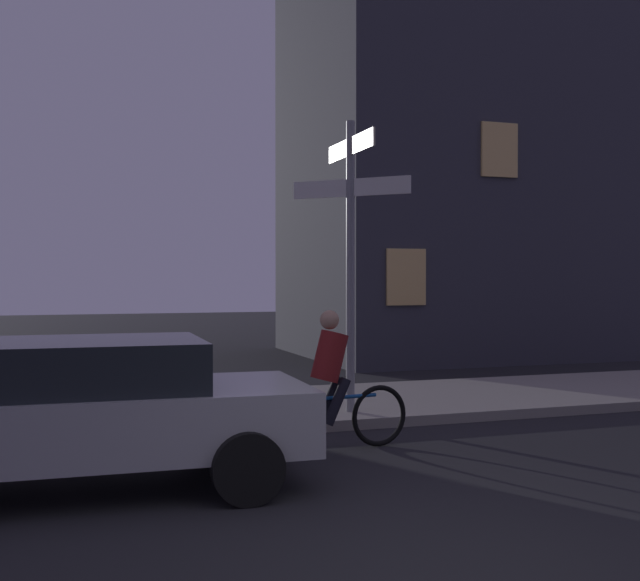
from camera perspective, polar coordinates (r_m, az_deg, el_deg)
name	(u,v)px	position (r m, az deg, el deg)	size (l,w,h in m)	color
sidewalk_kerb	(233,410)	(11.35, -6.39, -8.75)	(40.00, 3.22, 0.14)	gray
signpost	(350,237)	(10.65, 2.25, 3.95)	(1.25, 1.67, 3.98)	gray
car_far_trailing	(83,410)	(7.57, -17.00, -8.40)	(4.35, 2.09, 1.40)	#B7B7BC
cyclist	(333,386)	(8.88, 0.99, -7.02)	(1.81, 0.37, 1.61)	black
building_right_block	(473,29)	(21.87, 11.17, 18.32)	(9.04, 6.26, 17.05)	#383842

